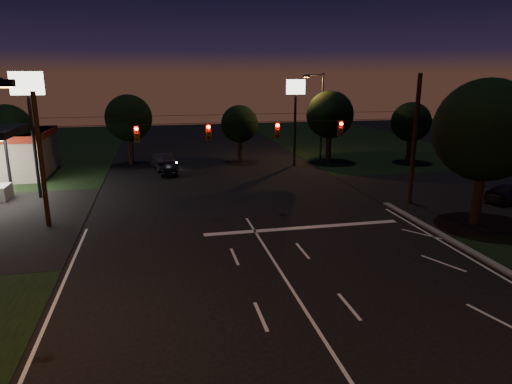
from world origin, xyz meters
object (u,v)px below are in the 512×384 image
object	(u,v)px
car_oncoming_a	(170,167)
car_cross	(512,193)
tree_right_near	(484,131)
utility_pole_right	(409,203)
car_oncoming_b	(162,161)

from	to	relation	value
car_oncoming_a	car_cross	size ratio (longest dim) A/B	0.86
tree_right_near	utility_pole_right	bearing A→B (deg)	107.53
tree_right_near	car_oncoming_a	xyz separation A→B (m)	(-17.88, 18.14, -5.02)
tree_right_near	car_oncoming_b	xyz separation A→B (m)	(-18.49, 20.86, -4.90)
tree_right_near	car_oncoming_b	distance (m)	28.31
tree_right_near	car_oncoming_b	world-z (taller)	tree_right_near
utility_pole_right	car_oncoming_a	world-z (taller)	utility_pole_right
tree_right_near	car_oncoming_a	world-z (taller)	tree_right_near
utility_pole_right	car_oncoming_b	size ratio (longest dim) A/B	1.92
utility_pole_right	tree_right_near	xyz separation A→B (m)	(1.53, -4.83, 5.68)
utility_pole_right	tree_right_near	size ratio (longest dim) A/B	1.03
car_oncoming_b	car_oncoming_a	bearing A→B (deg)	92.46
car_oncoming_a	car_cross	bearing A→B (deg)	150.86
car_oncoming_a	car_oncoming_b	world-z (taller)	car_oncoming_b
utility_pole_right	car_oncoming_a	bearing A→B (deg)	140.87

